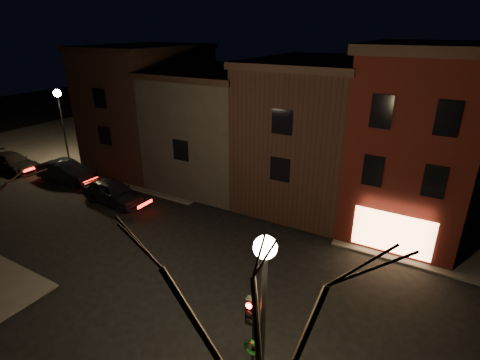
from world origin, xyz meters
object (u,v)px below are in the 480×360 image
traffic_signal (252,333)px  parked_car_b (66,171)px  parked_car_a (113,192)px  bare_tree_right (267,340)px  parked_car_c (12,162)px  street_lamp_near (264,284)px  street_lamp_far (60,107)px

traffic_signal → parked_car_b: 23.62m
parked_car_a → parked_car_b: (-6.33, 0.96, -0.01)m
traffic_signal → parked_car_b: size_ratio=0.82×
bare_tree_right → parked_car_a: bearing=146.8°
traffic_signal → parked_car_b: traffic_signal is taller
parked_car_a → parked_car_b: size_ratio=0.98×
traffic_signal → parked_car_c: bearing=163.0°
street_lamp_near → bare_tree_right: size_ratio=0.76×
traffic_signal → parked_car_b: (-21.65, 9.23, -1.99)m
street_lamp_far → parked_car_a: size_ratio=1.33×
parked_car_b → street_lamp_near: bearing=-118.9°
street_lamp_far → parked_car_b: street_lamp_far is taller
traffic_signal → bare_tree_right: bearing=-57.6°
street_lamp_near → parked_car_c: 29.96m
street_lamp_near → street_lamp_far: (-25.20, 12.20, 0.00)m
street_lamp_far → bare_tree_right: (26.50, -14.70, 0.97)m
street_lamp_near → street_lamp_far: bearing=154.2°
street_lamp_near → traffic_signal: size_ratio=1.60×
bare_tree_right → parked_car_b: (-23.55, 12.22, -5.33)m
traffic_signal → parked_car_b: bearing=156.9°
street_lamp_far → parked_car_a: 10.81m
street_lamp_far → parked_car_c: street_lamp_far is taller
traffic_signal → parked_car_c: traffic_signal is taller
street_lamp_near → parked_car_a: bearing=151.2°
street_lamp_near → parked_car_c: size_ratio=1.28×
street_lamp_near → parked_car_c: street_lamp_near is taller
street_lamp_far → bare_tree_right: bare_tree_right is taller
street_lamp_near → street_lamp_far: size_ratio=1.00×
bare_tree_right → parked_car_c: (-29.54, 11.47, -5.41)m
traffic_signal → bare_tree_right: (1.90, -2.99, 3.34)m
street_lamp_near → traffic_signal: 2.49m
traffic_signal → bare_tree_right: bare_tree_right is taller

